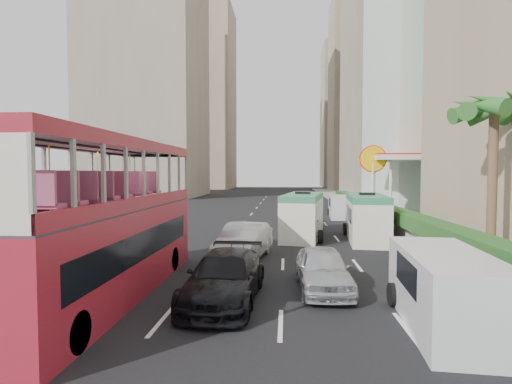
# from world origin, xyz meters

# --- Properties ---
(ground_plane) EXTENTS (200.00, 200.00, 0.00)m
(ground_plane) POSITION_xyz_m (0.00, 0.00, 0.00)
(ground_plane) COLOR black
(ground_plane) RESTS_ON ground
(double_decker_bus) EXTENTS (2.50, 11.00, 5.06)m
(double_decker_bus) POSITION_xyz_m (-6.00, 0.00, 2.53)
(double_decker_bus) COLOR #A31D2C
(double_decker_bus) RESTS_ON ground
(car_silver_lane_a) EXTENTS (2.51, 5.20, 1.64)m
(car_silver_lane_a) POSITION_xyz_m (-2.20, 5.86, 0.00)
(car_silver_lane_a) COLOR silver
(car_silver_lane_a) RESTS_ON ground
(car_silver_lane_b) EXTENTS (1.90, 4.32, 1.45)m
(car_silver_lane_b) POSITION_xyz_m (0.99, 1.24, 0.00)
(car_silver_lane_b) COLOR silver
(car_silver_lane_b) RESTS_ON ground
(car_black) EXTENTS (2.34, 5.28, 1.50)m
(car_black) POSITION_xyz_m (-2.15, -0.18, 0.00)
(car_black) COLOR black
(car_black) RESTS_ON ground
(van_asset) EXTENTS (2.33, 5.02, 1.39)m
(van_asset) POSITION_xyz_m (0.81, 18.84, 0.00)
(van_asset) COLOR silver
(van_asset) RESTS_ON ground
(minibus_near) EXTENTS (2.97, 6.33, 2.70)m
(minibus_near) POSITION_xyz_m (0.77, 12.31, 1.35)
(minibus_near) COLOR silver
(minibus_near) RESTS_ON ground
(minibus_far) EXTENTS (2.54, 6.23, 2.69)m
(minibus_far) POSITION_xyz_m (4.46, 11.53, 1.35)
(minibus_far) COLOR silver
(minibus_far) RESTS_ON ground
(panel_van_near) EXTENTS (2.32, 5.03, 1.96)m
(panel_van_near) POSITION_xyz_m (3.82, -1.84, 0.98)
(panel_van_near) COLOR silver
(panel_van_near) RESTS_ON ground
(panel_van_far) EXTENTS (2.21, 4.95, 1.94)m
(panel_van_far) POSITION_xyz_m (4.60, 23.57, 0.97)
(panel_van_far) COLOR silver
(panel_van_far) RESTS_ON ground
(sidewalk) EXTENTS (6.00, 120.00, 0.18)m
(sidewalk) POSITION_xyz_m (9.00, 25.00, 0.09)
(sidewalk) COLOR #99968C
(sidewalk) RESTS_ON ground
(kerb_wall) EXTENTS (0.30, 44.00, 1.00)m
(kerb_wall) POSITION_xyz_m (6.20, 14.00, 0.68)
(kerb_wall) COLOR silver
(kerb_wall) RESTS_ON sidewalk
(hedge) EXTENTS (1.10, 44.00, 0.70)m
(hedge) POSITION_xyz_m (6.20, 14.00, 1.53)
(hedge) COLOR #2D6626
(hedge) RESTS_ON kerb_wall
(palm_tree) EXTENTS (0.36, 0.36, 6.40)m
(palm_tree) POSITION_xyz_m (7.80, 4.00, 3.38)
(palm_tree) COLOR brown
(palm_tree) RESTS_ON sidewalk
(shell_station) EXTENTS (6.50, 8.00, 5.50)m
(shell_station) POSITION_xyz_m (10.00, 23.00, 2.75)
(shell_station) COLOR silver
(shell_station) RESTS_ON ground
(tower_mid) EXTENTS (16.00, 16.00, 50.00)m
(tower_mid) POSITION_xyz_m (18.00, 58.00, 25.00)
(tower_mid) COLOR gray
(tower_mid) RESTS_ON ground
(tower_far_a) EXTENTS (14.00, 14.00, 44.00)m
(tower_far_a) POSITION_xyz_m (17.00, 82.00, 22.00)
(tower_far_a) COLOR tan
(tower_far_a) RESTS_ON ground
(tower_far_b) EXTENTS (14.00, 14.00, 40.00)m
(tower_far_b) POSITION_xyz_m (17.00, 104.00, 20.00)
(tower_far_b) COLOR gray
(tower_far_b) RESTS_ON ground
(tower_left_a) EXTENTS (18.00, 18.00, 52.00)m
(tower_left_a) POSITION_xyz_m (-24.00, 55.00, 26.00)
(tower_left_a) COLOR gray
(tower_left_a) RESTS_ON ground
(tower_left_b) EXTENTS (16.00, 16.00, 46.00)m
(tower_left_b) POSITION_xyz_m (-22.00, 90.00, 23.00)
(tower_left_b) COLOR tan
(tower_left_b) RESTS_ON ground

